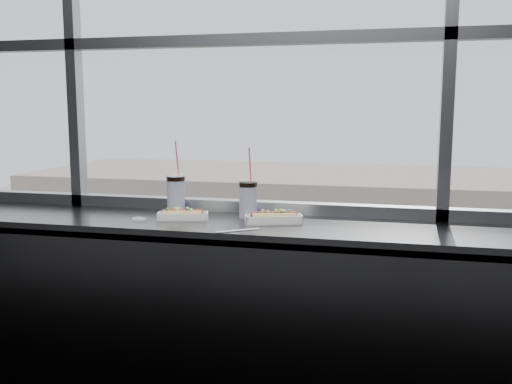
% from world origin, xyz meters
% --- Properties ---
extents(wall_back_lower, '(6.00, 0.00, 6.00)m').
position_xyz_m(wall_back_lower, '(0.00, 1.50, 0.55)').
color(wall_back_lower, black).
rests_on(wall_back_lower, ground).
extents(counter, '(6.00, 0.55, 0.06)m').
position_xyz_m(counter, '(0.00, 1.23, 1.07)').
color(counter, '#5F5F5F').
rests_on(counter, ground).
extents(counter_fascia, '(6.00, 0.04, 1.04)m').
position_xyz_m(counter_fascia, '(0.00, 0.97, 0.55)').
color(counter_fascia, '#5F5F5F').
rests_on(counter_fascia, ground).
extents(hotdog_tray_left, '(0.26, 0.14, 0.06)m').
position_xyz_m(hotdog_tray_left, '(-0.26, 1.21, 1.12)').
color(hotdog_tray_left, white).
rests_on(hotdog_tray_left, counter).
extents(hotdog_tray_right, '(0.29, 0.17, 0.07)m').
position_xyz_m(hotdog_tray_right, '(0.20, 1.23, 1.13)').
color(hotdog_tray_right, white).
rests_on(hotdog_tray_right, counter).
extents(soda_cup_left, '(0.10, 0.10, 0.38)m').
position_xyz_m(soda_cup_left, '(-0.37, 1.40, 1.21)').
color(soda_cup_left, white).
rests_on(soda_cup_left, counter).
extents(soda_cup_right, '(0.10, 0.10, 0.36)m').
position_xyz_m(soda_cup_right, '(0.04, 1.35, 1.20)').
color(soda_cup_right, white).
rests_on(soda_cup_right, counter).
extents(loose_straw, '(0.17, 0.13, 0.01)m').
position_xyz_m(loose_straw, '(0.08, 1.01, 1.10)').
color(loose_straw, white).
rests_on(loose_straw, counter).
extents(wrapper, '(0.09, 0.06, 0.02)m').
position_xyz_m(wrapper, '(-0.45, 1.13, 1.11)').
color(wrapper, silver).
rests_on(wrapper, counter).
extents(plaza_ground, '(120.00, 120.00, 0.00)m').
position_xyz_m(plaza_ground, '(0.00, 45.00, -11.00)').
color(plaza_ground, '#989690').
rests_on(plaza_ground, ground).
extents(far_sidewalk, '(80.00, 6.00, 0.04)m').
position_xyz_m(far_sidewalk, '(0.00, 29.50, -10.98)').
color(far_sidewalk, '#989690').
rests_on(far_sidewalk, plaza_ground).
extents(far_building, '(50.00, 14.00, 8.00)m').
position_xyz_m(far_building, '(0.00, 39.50, -7.00)').
color(far_building, gray).
rests_on(far_building, plaza_ground).
extents(car_far_b, '(3.65, 7.08, 2.26)m').
position_xyz_m(car_far_b, '(3.68, 25.50, -9.81)').
color(car_far_b, '#8A2B00').
rests_on(car_far_b, street_asphalt).
extents(car_far_a, '(2.97, 6.42, 2.09)m').
position_xyz_m(car_far_a, '(-8.59, 25.50, -9.89)').
color(car_far_a, '#352F2E').
rests_on(car_far_a, street_asphalt).
extents(pedestrian_c, '(0.98, 0.73, 2.20)m').
position_xyz_m(pedestrian_c, '(6.13, 29.69, -9.86)').
color(pedestrian_c, '#66605B').
rests_on(pedestrian_c, far_sidewalk).
extents(pedestrian_a, '(0.91, 0.68, 2.04)m').
position_xyz_m(pedestrian_a, '(-6.11, 30.49, -9.94)').
color(pedestrian_a, '#66605B').
rests_on(pedestrian_a, far_sidewalk).
extents(pedestrian_b, '(0.85, 0.63, 1.90)m').
position_xyz_m(pedestrian_b, '(-1.76, 28.52, -10.01)').
color(pedestrian_b, '#66605B').
rests_on(pedestrian_b, far_sidewalk).
extents(tree_left, '(3.10, 3.10, 4.84)m').
position_xyz_m(tree_left, '(-9.54, 29.50, -7.71)').
color(tree_left, '#47382B').
rests_on(tree_left, far_sidewalk).
extents(tree_center, '(3.40, 3.40, 5.31)m').
position_xyz_m(tree_center, '(0.88, 29.50, -7.40)').
color(tree_center, '#47382B').
rests_on(tree_center, far_sidewalk).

